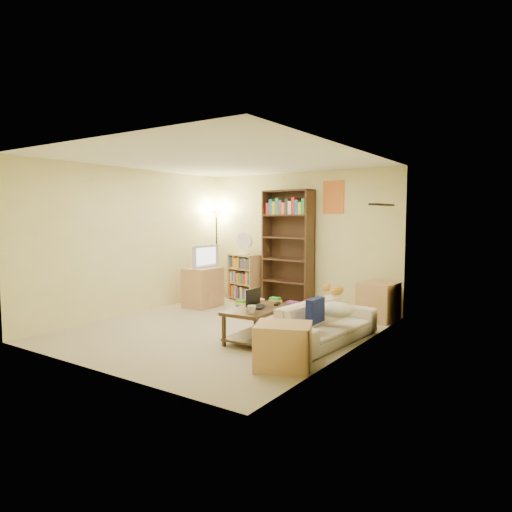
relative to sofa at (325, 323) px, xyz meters
The scene contains 19 objects.
room 2.07m from the sofa, behind, with size 4.50×4.54×2.52m.
sofa is the anchor object (origin of this frame).
navy_pillow 0.46m from the sofa, 82.60° to the right, with size 0.34×0.10×0.31m, color #12194F.
cream_blanket 0.23m from the sofa, 13.31° to the left, with size 0.48×0.34×0.21m, color silver.
tabby_cat 0.80m from the sofa, 103.48° to the left, with size 0.41×0.17×0.14m.
coffee_table 0.90m from the sofa, 148.24° to the right, with size 0.62×1.05×0.45m.
laptop 0.86m from the sofa, 149.37° to the right, with size 0.30×0.35×0.02m, color black.
laptop_screen 1.02m from the sofa, 153.43° to the right, with size 0.01×0.34×0.23m, color white.
mug 1.05m from the sofa, 128.51° to the right, with size 0.11×0.11×0.10m, color white.
tv_remote 0.71m from the sofa, 169.06° to the right, with size 0.06×0.18×0.02m, color black.
tv_stand 3.07m from the sofa, 162.63° to the left, with size 0.48×0.68×0.73m, color tan.
television 3.15m from the sofa, 162.63° to the left, with size 0.12×0.74×0.42m, color black.
tall_bookshelf 2.63m from the sofa, 131.73° to the left, with size 0.99×0.37×2.16m.
short_bookshelf 3.24m from the sofa, 145.08° to the left, with size 0.77×0.47×0.92m.
desk_fan 3.29m from the sofa, 145.22° to the left, with size 0.33×0.18×0.44m.
floor_lamp 4.00m from the sofa, 151.05° to the left, with size 0.30×0.30×1.80m.
side_table 1.64m from the sofa, 84.03° to the left, with size 0.54×0.54×0.62m, color tan.
end_cabinet 1.25m from the sofa, 85.95° to the right, with size 0.60×0.50×0.50m, color tan.
book_stacks 2.06m from the sofa, 139.77° to the left, with size 1.38×0.57×0.25m.
Camera 1 is at (4.15, -5.30, 1.68)m, focal length 32.00 mm.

